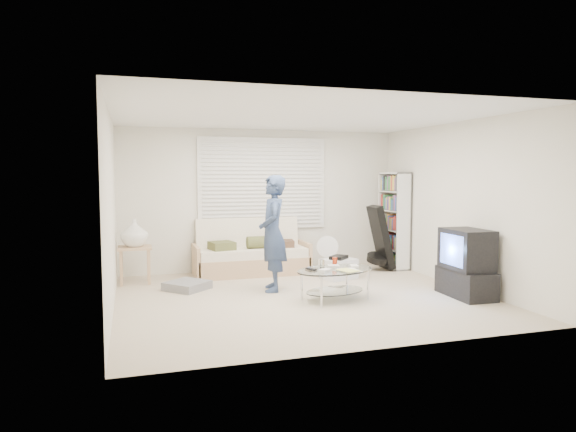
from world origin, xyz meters
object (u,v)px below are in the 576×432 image
object	(u,v)px
futon_sofa	(251,256)
tv_unit	(466,264)
bookshelf	(394,220)
coffee_table	(335,275)

from	to	relation	value
futon_sofa	tv_unit	distance (m)	3.55
futon_sofa	bookshelf	world-z (taller)	bookshelf
futon_sofa	coffee_table	xyz separation A→B (m)	(0.68, -2.14, 0.03)
bookshelf	coffee_table	bearing A→B (deg)	-135.00
coffee_table	futon_sofa	bearing A→B (deg)	107.61
bookshelf	tv_unit	world-z (taller)	bookshelf
bookshelf	tv_unit	bearing A→B (deg)	-93.10
tv_unit	coffee_table	size ratio (longest dim) A/B	0.73
tv_unit	bookshelf	bearing A→B (deg)	86.90
bookshelf	tv_unit	xyz separation A→B (m)	(-0.13, -2.31, -0.41)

